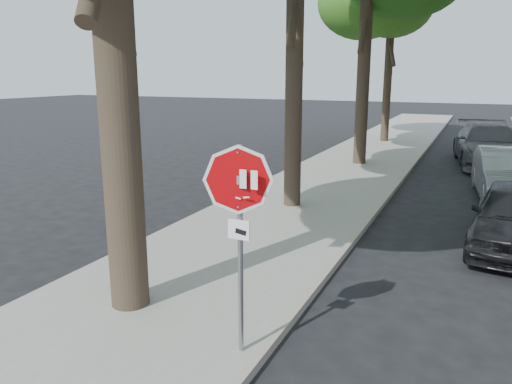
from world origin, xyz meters
The scene contains 6 objects.
ground centered at (0.00, 0.00, 0.00)m, with size 120.00×120.00×0.00m, color black.
sidewalk_left centered at (-2.50, 12.00, 0.06)m, with size 4.00×55.00×0.12m, color gray.
curb_left centered at (-0.45, 12.00, 0.07)m, with size 0.12×55.00×0.13m, color #9E9384.
stop_sign centered at (-0.70, -0.03, 1.95)m, with size 0.76×0.34×2.61m.
car_b centered at (2.60, 10.50, 0.71)m, with size 1.51×4.34×1.43m, color gray.
car_c centered at (2.13, 16.16, 0.81)m, with size 2.26×5.57×1.62m, color #434246.
Camera 1 is at (1.78, -5.06, 3.51)m, focal length 35.00 mm.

